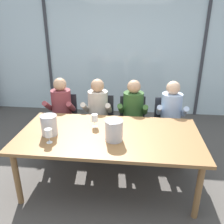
{
  "coord_description": "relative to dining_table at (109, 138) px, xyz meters",
  "views": [
    {
      "loc": [
        0.32,
        -2.58,
        2.12
      ],
      "look_at": [
        0.0,
        0.35,
        0.9
      ],
      "focal_mm": 37.55,
      "sensor_mm": 36.0,
      "label": 1
    }
  ],
  "objects": [
    {
      "name": "hillside_vineyard",
      "position": [
        0.0,
        6.45,
        0.23
      ],
      "size": [
        13.46,
        2.4,
        1.84
      ],
      "primitive_type": "cube",
      "color": "#568942",
      "rests_on": "ground"
    },
    {
      "name": "person_pale_blue_shirt",
      "position": [
        0.87,
        0.85,
        0.0
      ],
      "size": [
        0.48,
        0.62,
        1.21
      ],
      "rotation": [
        0.0,
        0.0,
        -0.06
      ],
      "color": "#9EB2D1",
      "rests_on": "ground"
    },
    {
      "name": "window_glass_panel",
      "position": [
        0.0,
        2.63,
        0.61
      ],
      "size": [
        7.46,
        0.03,
        2.6
      ],
      "primitive_type": "cube",
      "color": "silver",
      "rests_on": "ground"
    },
    {
      "name": "tasting_bowl",
      "position": [
        -0.93,
        0.39,
        0.09
      ],
      "size": [
        0.15,
        0.15,
        0.05
      ],
      "primitive_type": "cylinder",
      "color": "silver",
      "rests_on": "dining_table"
    },
    {
      "name": "person_olive_shirt",
      "position": [
        0.28,
        0.85,
        0.0
      ],
      "size": [
        0.47,
        0.62,
        1.21
      ],
      "rotation": [
        0.0,
        0.0,
        -0.02
      ],
      "color": "#2D5123",
      "rests_on": "ground"
    },
    {
      "name": "wine_glass_near_bucket",
      "position": [
        -0.66,
        -0.29,
        0.19
      ],
      "size": [
        0.08,
        0.08,
        0.17
      ],
      "color": "silver",
      "rests_on": "dining_table"
    },
    {
      "name": "chair_left_of_center",
      "position": [
        -0.26,
        0.99,
        -0.17
      ],
      "size": [
        0.45,
        0.45,
        0.89
      ],
      "rotation": [
        0.0,
        0.0,
        0.02
      ],
      "color": "#232328",
      "rests_on": "ground"
    },
    {
      "name": "ground",
      "position": [
        0.0,
        1.0,
        -0.69
      ],
      "size": [
        14.0,
        14.0,
        0.0
      ],
      "primitive_type": "plane",
      "color": "#4C4742"
    },
    {
      "name": "person_beige_jumper",
      "position": [
        -0.29,
        0.85,
        0.0
      ],
      "size": [
        0.46,
        0.61,
        1.21
      ],
      "rotation": [
        0.0,
        0.0,
        0.01
      ],
      "color": "#B7AD9E",
      "rests_on": "ground"
    },
    {
      "name": "chair_right_of_center",
      "position": [
        0.85,
        0.98,
        -0.17
      ],
      "size": [
        0.49,
        0.49,
        0.89
      ],
      "rotation": [
        0.0,
        0.0,
        0.12
      ],
      "color": "#232328",
      "rests_on": "ground"
    },
    {
      "name": "window_mullion_right",
      "position": [
        1.68,
        2.61,
        0.61
      ],
      "size": [
        0.06,
        0.06,
        2.6
      ],
      "primitive_type": "cube",
      "color": "#38383D",
      "rests_on": "ground"
    },
    {
      "name": "ice_bucket_primary",
      "position": [
        0.08,
        -0.15,
        0.2
      ],
      "size": [
        0.22,
        0.22,
        0.25
      ],
      "color": "#B7B7BC",
      "rests_on": "dining_table"
    },
    {
      "name": "dining_table",
      "position": [
        0.0,
        0.0,
        0.0
      ],
      "size": [
        2.26,
        1.15,
        0.75
      ],
      "color": "olive",
      "rests_on": "ground"
    },
    {
      "name": "chair_center",
      "position": [
        0.27,
        0.99,
        -0.17
      ],
      "size": [
        0.46,
        0.46,
        0.89
      ],
      "rotation": [
        0.0,
        0.0,
        0.05
      ],
      "color": "#232328",
      "rests_on": "ground"
    },
    {
      "name": "wine_glass_by_left_taster",
      "position": [
        -0.21,
        0.18,
        0.18
      ],
      "size": [
        0.08,
        0.08,
        0.17
      ],
      "color": "silver",
      "rests_on": "dining_table"
    },
    {
      "name": "person_maroon_top",
      "position": [
        -0.9,
        0.85,
        0.0
      ],
      "size": [
        0.47,
        0.62,
        1.21
      ],
      "rotation": [
        0.0,
        0.0,
        0.04
      ],
      "color": "brown",
      "rests_on": "ground"
    },
    {
      "name": "chair_near_curtain",
      "position": [
        -0.9,
        0.99,
        -0.17
      ],
      "size": [
        0.45,
        0.45,
        0.89
      ],
      "rotation": [
        0.0,
        0.0,
        -0.02
      ],
      "color": "#232328",
      "rests_on": "ground"
    },
    {
      "name": "window_mullion_left",
      "position": [
        -1.68,
        2.61,
        0.61
      ],
      "size": [
        0.06,
        0.06,
        2.6
      ],
      "primitive_type": "cube",
      "color": "#38383D",
      "rests_on": "ground"
    },
    {
      "name": "ice_bucket_secondary",
      "position": [
        -0.73,
        -0.09,
        0.19
      ],
      "size": [
        0.2,
        0.2,
        0.25
      ],
      "color": "#B7B7BC",
      "rests_on": "dining_table"
    }
  ]
}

